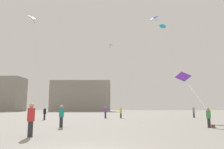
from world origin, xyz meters
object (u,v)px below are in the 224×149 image
person_in_black (45,113)px  person_in_grey (194,112)px  person_in_teal (61,115)px  building_centre_hall (81,96)px  kite_cyan_diamond (163,27)px  handbag_beside_flyer (213,126)px  person_in_green (209,117)px  person_in_purple (105,112)px  building_left_hall (2,94)px  kite_cobalt_diamond (154,18)px  person_in_red (31,118)px  kite_violet_delta (183,77)px  person_in_yellow (121,112)px  kite_crimson_delta (32,21)px  kite_emerald_delta (111,47)px

person_in_black → person_in_grey: bearing=128.7°
person_in_teal → building_centre_hall: 83.20m
kite_cyan_diamond → handbag_beside_flyer: 24.40m
person_in_green → handbag_beside_flyer: size_ratio=4.97×
person_in_black → person_in_purple: (7.69, 4.66, 0.09)m
building_centre_hall → building_left_hall: bearing=-173.9°
person_in_green → kite_cobalt_diamond: kite_cobalt_diamond is taller
building_left_hall → handbag_beside_flyer: size_ratio=58.55×
person_in_red → kite_violet_delta: kite_violet_delta is taller
person_in_green → building_centre_hall: (-27.07, 81.07, 6.12)m
person_in_purple → building_centre_hall: bearing=-54.1°
person_in_yellow → building_centre_hall: (-19.82, 65.67, 6.10)m
person_in_green → handbag_beside_flyer: 0.84m
kite_cyan_diamond → kite_cobalt_diamond: kite_cyan_diamond is taller
kite_cyan_diamond → building_centre_hall: size_ratio=0.55×
kite_violet_delta → building_centre_hall: building_centre_hall is taller
person_in_black → building_left_hall: (-45.78, 66.67, 6.92)m
person_in_teal → kite_crimson_delta: 13.41m
kite_cobalt_diamond → building_centre_hall: bearing=109.7°
person_in_green → person_in_yellow: 17.02m
person_in_purple → kite_violet_delta: bearing=166.5°
building_left_hall → kite_crimson_delta: bearing=-57.5°
person_in_yellow → kite_crimson_delta: 17.83m
person_in_black → handbag_beside_flyer: bearing=79.0°
person_in_purple → kite_crimson_delta: 16.42m
person_in_purple → kite_crimson_delta: bearing=72.5°
person_in_black → building_centre_hall: 71.48m
kite_cobalt_diamond → kite_emerald_delta: (-6.94, 9.13, -1.47)m
person_in_purple → kite_emerald_delta: (0.40, 5.80, 11.97)m
person_in_green → kite_cyan_diamond: kite_cyan_diamond is taller
person_in_green → person_in_grey: person_in_grey is taller
kite_crimson_delta → handbag_beside_flyer: kite_crimson_delta is taller
person_in_green → building_left_hall: size_ratio=0.08×
kite_crimson_delta → building_left_hall: size_ratio=0.58×
person_in_red → person_in_purple: bearing=87.1°
kite_emerald_delta → building_centre_hall: (-17.87, 60.08, -5.97)m
person_in_yellow → kite_crimson_delta: kite_crimson_delta is taller
kite_cyan_diamond → kite_cobalt_diamond: 7.50m
person_in_yellow → building_left_hall: size_ratio=0.09×
person_in_green → kite_cyan_diamond: bearing=-95.3°
person_in_teal → kite_crimson_delta: bearing=-102.8°
person_in_teal → kite_violet_delta: bearing=158.8°
person_in_green → building_left_hall: (-63.07, 77.20, 6.94)m
person_in_purple → kite_cobalt_diamond: bearing=176.6°
kite_crimson_delta → kite_emerald_delta: kite_emerald_delta is taller
handbag_beside_flyer → person_in_teal: bearing=-177.2°
person_in_grey → person_in_purple: size_ratio=0.98×
person_in_black → kite_violet_delta: bearing=102.3°
kite_cyan_diamond → building_left_hall: (-63.33, 58.42, -8.01)m
person_in_black → kite_cobalt_diamond: kite_cobalt_diamond is taller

